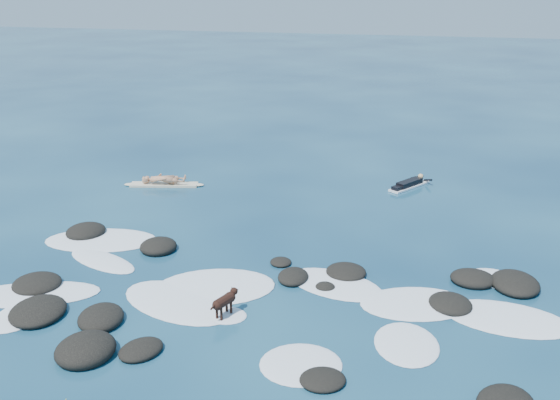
# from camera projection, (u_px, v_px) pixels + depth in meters

# --- Properties ---
(ground) EXTENTS (160.00, 160.00, 0.00)m
(ground) POSITION_uv_depth(u_px,v_px,m) (267.00, 277.00, 17.76)
(ground) COLOR #0A2642
(ground) RESTS_ON ground
(reef_rocks) EXTENTS (15.02, 7.93, 0.60)m
(reef_rocks) POSITION_uv_depth(u_px,v_px,m) (185.00, 301.00, 16.26)
(reef_rocks) COLOR black
(reef_rocks) RESTS_ON ground
(breaking_foam) EXTENTS (16.02, 7.54, 0.12)m
(breaking_foam) POSITION_uv_depth(u_px,v_px,m) (240.00, 292.00, 16.91)
(breaking_foam) COLOR white
(breaking_foam) RESTS_ON ground
(standing_surfer_rig) EXTENTS (3.27, 1.19, 1.87)m
(standing_surfer_rig) POSITION_uv_depth(u_px,v_px,m) (163.00, 169.00, 25.30)
(standing_surfer_rig) COLOR beige
(standing_surfer_rig) RESTS_ON ground
(paddling_surfer_rig) EXTENTS (1.68, 2.18, 0.41)m
(paddling_surfer_rig) POSITION_uv_depth(u_px,v_px,m) (410.00, 184.00, 25.34)
(paddling_surfer_rig) COLOR white
(paddling_surfer_rig) RESTS_ON ground
(dog) EXTENTS (0.52, 1.06, 0.70)m
(dog) POSITION_uv_depth(u_px,v_px,m) (225.00, 301.00, 15.55)
(dog) COLOR black
(dog) RESTS_ON ground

